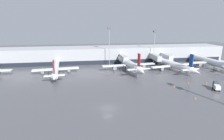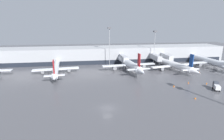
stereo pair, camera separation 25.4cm
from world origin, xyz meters
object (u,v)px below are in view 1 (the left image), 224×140
object	(u,v)px
parked_jet_4	(173,64)
traffic_cone_2	(199,72)
parked_jet_2	(208,61)
apron_light_mast_3	(109,36)
service_truck_0	(216,86)
traffic_cone_0	(188,83)
parked_jet_1	(129,64)
traffic_cone_1	(195,98)
apron_light_mast_0	(155,38)
parked_jet_3	(56,68)
traffic_cone_3	(174,86)
traffic_cone_4	(207,83)

from	to	relation	value
parked_jet_4	traffic_cone_2	distance (m)	12.66
parked_jet_2	apron_light_mast_3	world-z (taller)	apron_light_mast_3
service_truck_0	traffic_cone_0	distance (m)	9.88
parked_jet_1	traffic_cone_1	size ratio (longest dim) A/B	66.10
traffic_cone_2	apron_light_mast_3	distance (m)	48.14
apron_light_mast_0	parked_jet_3	bearing A→B (deg)	-166.42
parked_jet_4	traffic_cone_1	bearing A→B (deg)	152.81
parked_jet_1	traffic_cone_3	distance (m)	28.50
traffic_cone_0	apron_light_mast_0	distance (m)	38.13
parked_jet_2	parked_jet_4	xyz separation A→B (m)	(-21.55, -2.25, -0.67)
traffic_cone_4	parked_jet_1	bearing A→B (deg)	134.73
service_truck_0	traffic_cone_1	distance (m)	13.18
service_truck_0	traffic_cone_4	bearing A→B (deg)	13.51
parked_jet_2	traffic_cone_0	distance (m)	34.87
parked_jet_2	traffic_cone_3	world-z (taller)	parked_jet_2
traffic_cone_2	apron_light_mast_0	distance (m)	29.91
parked_jet_2	parked_jet_1	bearing A→B (deg)	86.92
parked_jet_2	traffic_cone_3	size ratio (longest dim) A/B	55.09
traffic_cone_0	traffic_cone_1	size ratio (longest dim) A/B	1.06
traffic_cone_0	apron_light_mast_0	size ratio (longest dim) A/B	0.03
parked_jet_4	traffic_cone_3	world-z (taller)	parked_jet_4
parked_jet_1	parked_jet_4	xyz separation A→B (m)	(22.40, -2.27, -0.71)
traffic_cone_4	traffic_cone_1	bearing A→B (deg)	-136.43
apron_light_mast_0	traffic_cone_2	bearing A→B (deg)	-55.85
parked_jet_1	apron_light_mast_3	world-z (taller)	apron_light_mast_3
parked_jet_3	traffic_cone_4	size ratio (longest dim) A/B	64.51
traffic_cone_2	traffic_cone_4	world-z (taller)	traffic_cone_4
parked_jet_3	traffic_cone_2	bearing A→B (deg)	-103.77
traffic_cone_1	traffic_cone_3	distance (m)	11.23
parked_jet_1	traffic_cone_0	bearing A→B (deg)	-147.14
traffic_cone_1	apron_light_mast_0	xyz separation A→B (m)	(5.48, 49.10, 14.61)
traffic_cone_4	apron_light_mast_3	distance (m)	51.15
parked_jet_3	traffic_cone_0	xyz separation A→B (m)	(53.77, -22.40, -2.34)
apron_light_mast_3	traffic_cone_2	bearing A→B (deg)	-25.93
parked_jet_4	traffic_cone_4	distance (m)	23.17
service_truck_0	traffic_cone_4	world-z (taller)	service_truck_0
parked_jet_2	parked_jet_3	distance (m)	79.41
traffic_cone_3	service_truck_0	bearing A→B (deg)	-22.08
parked_jet_4	traffic_cone_2	world-z (taller)	parked_jet_4
parked_jet_3	traffic_cone_3	world-z (taller)	parked_jet_3
parked_jet_1	traffic_cone_4	size ratio (longest dim) A/B	64.68
parked_jet_1	apron_light_mast_3	bearing A→B (deg)	35.53
traffic_cone_0	parked_jet_4	bearing A→B (deg)	79.13
service_truck_0	apron_light_mast_0	bearing A→B (deg)	31.10
parked_jet_2	apron_light_mast_0	world-z (taller)	apron_light_mast_0
traffic_cone_1	apron_light_mast_3	distance (m)	54.11
apron_light_mast_0	parked_jet_2	bearing A→B (deg)	-24.04
parked_jet_3	traffic_cone_0	distance (m)	58.30
traffic_cone_2	apron_light_mast_3	world-z (taller)	apron_light_mast_3
parked_jet_3	traffic_cone_1	world-z (taller)	parked_jet_3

